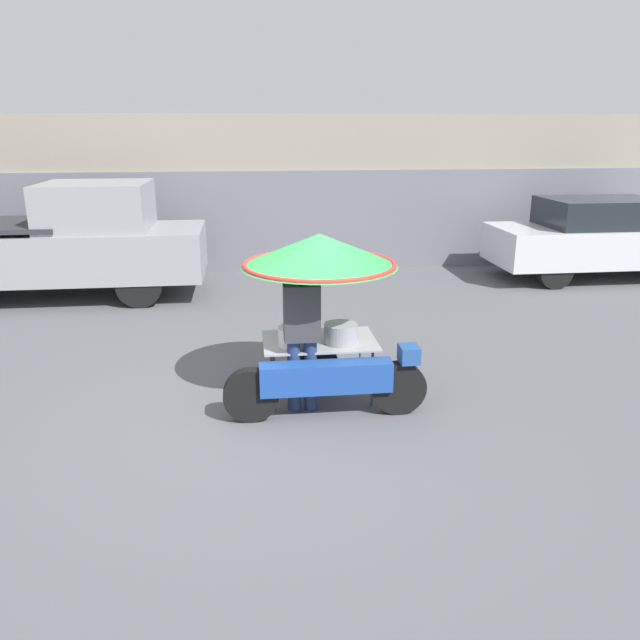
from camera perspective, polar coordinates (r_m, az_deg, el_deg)
ground_plane at (r=6.72m, az=-4.40°, el=-8.96°), size 36.00×36.00×0.00m
shopfront_building at (r=14.23m, az=-6.09°, el=11.69°), size 28.00×2.06×3.21m
vendor_motorcycle_cart at (r=6.74m, az=0.06°, el=3.91°), size 2.16×1.71×1.87m
vendor_person at (r=6.57m, az=-1.66°, el=-0.96°), size 0.38×0.22×1.62m
parked_car at (r=13.89m, az=24.73°, el=6.86°), size 4.69×1.73×1.60m
pickup_truck at (r=12.02m, az=-22.75°, el=6.45°), size 5.32×1.86×2.04m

